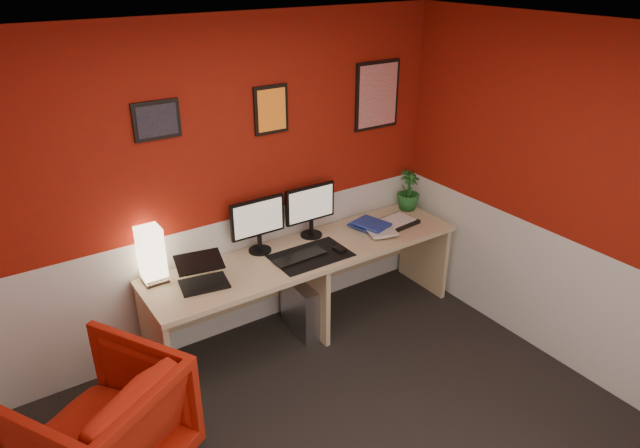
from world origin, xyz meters
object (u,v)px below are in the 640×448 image
Objects in this scene: laptop at (203,272)px; armchair at (99,425)px; zen_tray at (396,222)px; potted_plant at (408,190)px; pc_tower at (303,306)px; desk at (308,291)px; monitor_right at (311,203)px; shoji_lamp at (152,256)px; monitor_left at (258,218)px.

armchair is at bearing -138.48° from laptop.
zen_tray is 0.39m from potted_plant.
potted_plant is 0.81× the size of pc_tower.
laptop reaches higher than zen_tray.
monitor_right is (0.17, 0.21, 0.66)m from desk.
shoji_lamp is 0.89× the size of pc_tower.
desk is 1.30m from shoji_lamp.
potted_plant is at bearing -0.89° from monitor_left.
zen_tray is at bearing -10.00° from monitor_left.
shoji_lamp is 0.47× the size of armchair.
monitor_right reaches higher than desk.
pc_tower is 1.87m from armchair.
desk is 0.98m from zen_tray.
monitor_right is (1.05, 0.24, 0.18)m from laptop.
potted_plant reaches higher than laptop.
shoji_lamp is 2.35m from potted_plant.
monitor_right is at bearing 171.85° from armchair.
zen_tray reaches higher than desk.
pc_tower is at bearing 12.86° from laptop.
monitor_right is at bearing 178.43° from potted_plant.
monitor_left reaches higher than zen_tray.
monitor_left is 1.29× the size of pc_tower.
monitor_right reaches higher than shoji_lamp.
monitor_left is 1.59× the size of potted_plant.
potted_plant is at bearing 11.44° from pc_tower.
zen_tray is at bearing -0.33° from desk.
pc_tower is at bearing -35.29° from monitor_left.
monitor_left is at bearing -179.43° from monitor_right.
armchair reaches higher than pc_tower.
zen_tray is at bearing 161.95° from armchair.
armchair is at bearing -162.10° from desk.
potted_plant reaches higher than desk.
zen_tray is at bearing -6.41° from shoji_lamp.
armchair is at bearing -128.99° from shoji_lamp.
pc_tower is (-0.94, 0.02, -0.52)m from zen_tray.
laptop is 0.73× the size of pc_tower.
desk is 4.48× the size of monitor_left.
desk is at bearing -129.22° from monitor_right.
laptop is (0.27, -0.25, -0.09)m from shoji_lamp.
monitor_left is at bearing 32.37° from laptop.
monitor_right reaches higher than armchair.
monitor_right is at bearing 0.57° from monitor_left.
monitor_right reaches higher than laptop.
zen_tray is (1.78, 0.02, -0.09)m from laptop.
pc_tower is 0.53× the size of armchair.
zen_tray is 0.96× the size of potted_plant.
monitor_right reaches higher than zen_tray.
shoji_lamp is 0.38m from laptop.
desk reaches higher than pc_tower.
monitor_right is (1.32, -0.01, 0.09)m from shoji_lamp.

